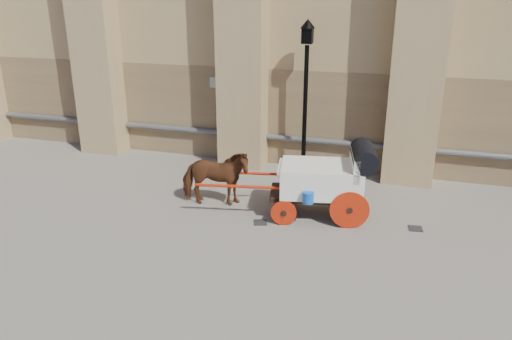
% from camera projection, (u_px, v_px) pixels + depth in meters
% --- Properties ---
extents(ground, '(90.00, 90.00, 0.00)m').
position_uv_depth(ground, '(236.00, 214.00, 12.43)').
color(ground, slate).
rests_on(ground, ground).
extents(horse, '(1.91, 1.16, 1.51)m').
position_uv_depth(horse, '(215.00, 178.00, 12.71)').
color(horse, brown).
rests_on(horse, ground).
extents(carriage, '(4.40, 1.91, 1.87)m').
position_uv_depth(carriage, '(327.00, 178.00, 12.03)').
color(carriage, black).
rests_on(carriage, ground).
extents(street_lamp, '(0.42, 0.42, 4.51)m').
position_uv_depth(street_lamp, '(305.00, 94.00, 14.39)').
color(street_lamp, black).
rests_on(street_lamp, ground).
extents(drain_grate_near, '(0.41, 0.41, 0.01)m').
position_uv_depth(drain_grate_near, '(260.00, 222.00, 11.99)').
color(drain_grate_near, black).
rests_on(drain_grate_near, ground).
extents(drain_grate_far, '(0.36, 0.36, 0.01)m').
position_uv_depth(drain_grate_far, '(415.00, 229.00, 11.69)').
color(drain_grate_far, black).
rests_on(drain_grate_far, ground).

